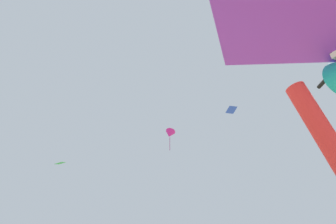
{
  "coord_description": "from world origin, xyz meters",
  "views": [
    {
      "loc": [
        -1.06,
        -0.85,
        1.05
      ],
      "look_at": [
        0.28,
        2.51,
        3.25
      ],
      "focal_mm": 33.53,
      "sensor_mm": 36.0,
      "label": 1
    }
  ],
  "objects": [
    {
      "name": "distant_kite_blue_high_left",
      "position": [
        6.21,
        9.47,
        8.66
      ],
      "size": [
        0.63,
        0.61,
        0.25
      ],
      "color": "blue"
    },
    {
      "name": "distant_kite_magenta_mid_left",
      "position": [
        10.94,
        28.58,
        17.46
      ],
      "size": [
        1.7,
        1.62,
        2.62
      ],
      "color": "#DB2393"
    },
    {
      "name": "distant_kite_green_high_right",
      "position": [
        -0.25,
        28.12,
        12.1
      ],
      "size": [
        0.89,
        0.88,
        0.43
      ],
      "color": "green"
    }
  ]
}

